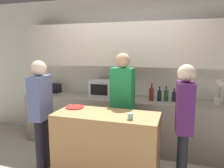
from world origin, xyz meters
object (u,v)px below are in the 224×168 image
at_px(cup_0, 130,116).
at_px(person_left, 122,98).
at_px(microwave, 105,88).
at_px(bottle_3, 174,96).
at_px(bottle_2, 166,95).
at_px(toaster, 54,88).
at_px(person_right, 184,118).
at_px(bottle_0, 151,94).
at_px(bottle_1, 159,95).
at_px(potted_plant, 220,91).
at_px(plate_on_island, 75,107).
at_px(person_center, 41,107).

height_order(cup_0, person_left, person_left).
relative_size(microwave, bottle_3, 2.34).
height_order(microwave, bottle_2, microwave).
bearing_deg(toaster, person_right, -23.35).
bearing_deg(bottle_0, toaster, 176.58).
xyz_separation_m(bottle_1, person_right, (0.38, -0.96, -0.06)).
height_order(potted_plant, bottle_2, potted_plant).
xyz_separation_m(toaster, plate_on_island, (0.96, -0.99, -0.05)).
relative_size(bottle_1, person_right, 0.16).
xyz_separation_m(bottle_3, person_center, (-1.77, -1.12, -0.04)).
xyz_separation_m(bottle_0, cup_0, (-0.10, -1.15, -0.04)).
bearing_deg(bottle_0, bottle_1, 7.21).
bearing_deg(bottle_2, person_left, -139.82).
xyz_separation_m(cup_0, person_center, (-1.31, 0.10, -0.02)).
height_order(plate_on_island, cup_0, cup_0).
relative_size(toaster, plate_on_island, 1.00).
distance_m(potted_plant, bottle_1, 0.93).
bearing_deg(bottle_1, potted_plant, 6.16).
distance_m(toaster, bottle_2, 2.18).
distance_m(toaster, bottle_1, 2.07).
bearing_deg(person_left, bottle_0, -121.49).
xyz_separation_m(potted_plant, person_center, (-2.46, -1.17, -0.15)).
distance_m(person_center, person_right, 1.92).
relative_size(microwave, person_center, 0.33).
distance_m(microwave, bottle_1, 0.99).
xyz_separation_m(bottle_2, person_left, (-0.62, -0.52, 0.02)).
distance_m(bottle_1, person_left, 0.70).
height_order(bottle_0, bottle_3, bottle_0).
xyz_separation_m(bottle_1, cup_0, (-0.23, -1.17, -0.03)).
height_order(plate_on_island, person_right, person_right).
distance_m(bottle_3, plate_on_island, 1.63).
relative_size(toaster, bottle_2, 1.03).
bearing_deg(plate_on_island, bottle_2, 37.57).
distance_m(bottle_0, plate_on_island, 1.31).
height_order(bottle_3, person_center, person_center).
xyz_separation_m(bottle_0, bottle_2, (0.24, 0.05, -0.02)).
bearing_deg(cup_0, bottle_1, 78.81).
distance_m(bottle_0, bottle_1, 0.13).
relative_size(bottle_1, plate_on_island, 0.94).
bearing_deg(person_right, bottle_0, 23.71).
bearing_deg(microwave, person_left, -50.66).
distance_m(bottle_0, bottle_2, 0.24).
bearing_deg(person_right, bottle_3, 3.56).
height_order(plate_on_island, person_left, person_left).
distance_m(toaster, person_center, 1.29).
xyz_separation_m(microwave, bottle_2, (1.09, -0.06, -0.05)).
bearing_deg(toaster, bottle_1, -2.76).
height_order(bottle_1, person_left, person_left).
relative_size(microwave, person_right, 0.33).
distance_m(plate_on_island, cup_0, 0.91).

